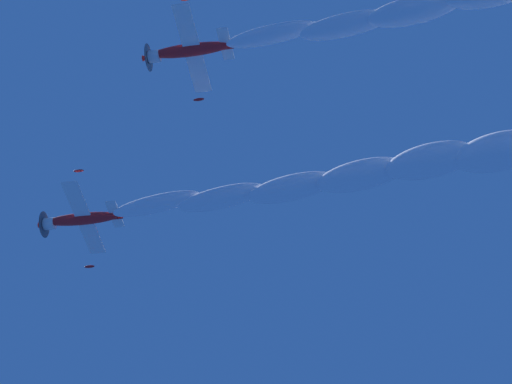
# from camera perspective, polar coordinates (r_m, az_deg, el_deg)

# --- Properties ---
(airplane_lead) EXTENTS (6.73, 6.97, 3.72)m
(airplane_lead) POSITION_cam_1_polar(r_m,az_deg,el_deg) (78.80, -10.17, -1.57)
(airplane_lead) COLOR red
(airplane_left_wingman) EXTENTS (6.74, 6.98, 3.66)m
(airplane_left_wingman) POSITION_cam_1_polar(r_m,az_deg,el_deg) (73.86, -3.99, 8.18)
(airplane_left_wingman) COLOR red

